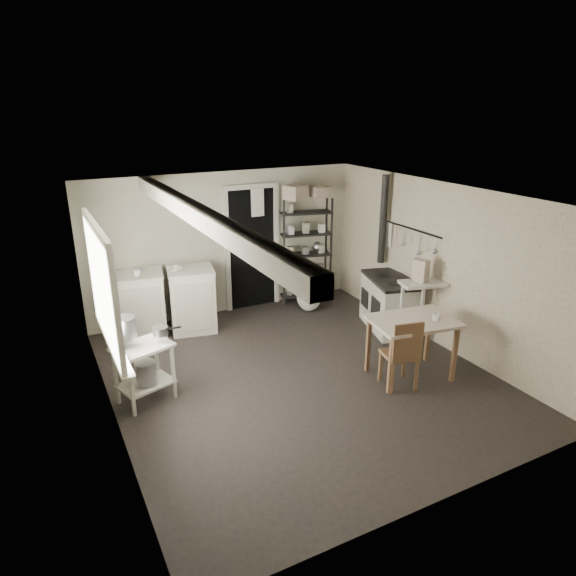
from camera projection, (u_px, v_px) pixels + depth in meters
name	position (u px, v px, depth m)	size (l,w,h in m)	color
floor	(299.00, 376.00, 6.57)	(5.00, 5.00, 0.00)	black
ceiling	(300.00, 196.00, 5.79)	(5.00, 5.00, 0.00)	beige
wall_back	(226.00, 244.00, 8.27)	(4.50, 0.02, 2.30)	#B9B69E
wall_front	(448.00, 389.00, 4.09)	(4.50, 0.02, 2.30)	#B9B69E
wall_left	(105.00, 327.00, 5.21)	(0.02, 5.00, 2.30)	#B9B69E
wall_right	(441.00, 266.00, 7.15)	(0.02, 5.00, 2.30)	#B9B69E
window	(101.00, 288.00, 5.27)	(0.12, 1.76, 1.28)	beige
doorway	(252.00, 250.00, 8.49)	(0.96, 0.10, 2.08)	beige
ceiling_beam	(198.00, 215.00, 5.31)	(0.18, 5.00, 0.18)	beige
wallpaper_panel	(441.00, 266.00, 7.14)	(0.01, 5.00, 2.30)	beige
utensil_rail	(412.00, 229.00, 7.49)	(0.06, 1.20, 0.44)	#B1B1B3
prep_table	(145.00, 370.00, 5.90)	(0.62, 0.44, 0.71)	beige
stockpot	(125.00, 328.00, 5.69)	(0.24, 0.24, 0.26)	#B1B1B3
saucepan	(160.00, 331.00, 5.84)	(0.18, 0.18, 0.10)	#B1B1B3
bucket	(146.00, 373.00, 5.87)	(0.24, 0.24, 0.26)	#B1B1B3
base_cabinets	(167.00, 303.00, 7.69)	(1.47, 0.63, 0.97)	beige
mixing_bowl	(176.00, 272.00, 7.53)	(0.26, 0.26, 0.06)	silver
counter_cup	(137.00, 276.00, 7.30)	(0.12, 0.12, 0.09)	silver
shelf_rack	(305.00, 248.00, 8.76)	(0.86, 0.33, 1.81)	black
shelf_jar	(291.00, 225.00, 8.54)	(0.08, 0.09, 0.19)	silver
storage_box_a	(296.00, 187.00, 8.27)	(0.33, 0.29, 0.23)	beige
storage_box_b	(320.00, 186.00, 8.47)	(0.27, 0.25, 0.18)	beige
stove	(389.00, 302.00, 7.81)	(0.57, 1.03, 0.81)	beige
stovepipe	(383.00, 220.00, 7.92)	(0.11, 0.11, 1.38)	black
side_ledge	(420.00, 317.00, 7.27)	(0.63, 0.34, 0.96)	beige
oats_box	(420.00, 278.00, 7.10)	(0.12, 0.21, 0.31)	beige
work_table	(411.00, 349.00, 6.44)	(1.03, 0.72, 0.78)	beige
table_cup	(436.00, 319.00, 6.27)	(0.10, 0.10, 0.10)	silver
chair	(400.00, 350.00, 6.18)	(0.38, 0.40, 0.91)	brown
flour_sack	(309.00, 297.00, 8.55)	(0.44, 0.37, 0.53)	silver
floor_crock	(417.00, 350.00, 7.08)	(0.12, 0.12, 0.15)	silver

